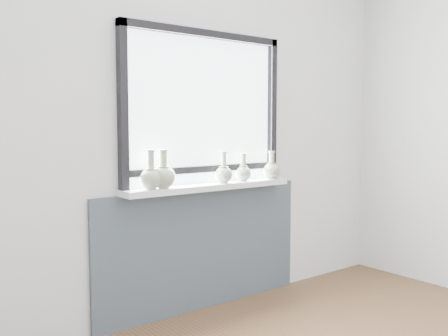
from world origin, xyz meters
TOP-DOWN VIEW (x-y plane):
  - back_wall at (0.00, 1.81)m, footprint 3.60×0.02m
  - apron_panel at (0.00, 1.78)m, footprint 1.70×0.03m
  - windowsill at (0.00, 1.71)m, footprint 1.32×0.18m
  - window at (0.00, 1.77)m, footprint 1.30×0.06m
  - vase_a at (-0.47, 1.69)m, footprint 0.14×0.14m
  - vase_b at (-0.39, 1.68)m, footprint 0.16×0.16m
  - vase_c at (0.10, 1.69)m, footprint 0.12×0.12m
  - vase_d at (0.30, 1.71)m, footprint 0.12×0.12m
  - vase_e at (0.56, 1.69)m, footprint 0.13×0.13m

SIDE VIEW (x-z plane):
  - apron_panel at x=0.00m, z-range 0.00..0.86m
  - windowsill at x=0.00m, z-range 0.86..0.90m
  - vase_d at x=0.30m, z-range 0.87..1.07m
  - vase_e at x=0.56m, z-range 0.86..1.07m
  - vase_c at x=0.10m, z-range 0.86..1.08m
  - vase_a at x=-0.47m, z-range 0.85..1.10m
  - vase_b at x=-0.39m, z-range 0.86..1.11m
  - back_wall at x=0.00m, z-range 0.00..2.60m
  - window at x=0.00m, z-range 0.92..1.97m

